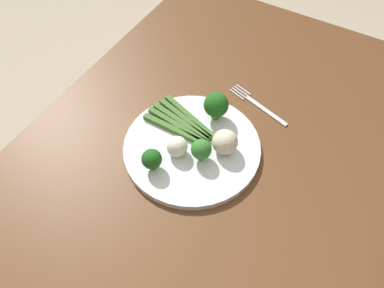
{
  "coord_description": "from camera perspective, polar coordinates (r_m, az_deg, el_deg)",
  "views": [
    {
      "loc": [
        -0.36,
        -0.2,
        1.43
      ],
      "look_at": [
        0.06,
        0.05,
        0.77
      ],
      "focal_mm": 36.54,
      "sensor_mm": 36.0,
      "label": 1
    }
  ],
  "objects": [
    {
      "name": "dining_table",
      "position": [
        0.9,
        0.48,
        -9.19
      ],
      "size": [
        1.29,
        0.8,
        0.75
      ],
      "color": "brown",
      "rests_on": "ground_plane"
    },
    {
      "name": "plate",
      "position": [
        0.84,
        0.0,
        -0.51
      ],
      "size": [
        0.29,
        0.29,
        0.01
      ],
      "primitive_type": "cylinder",
      "color": "white",
      "rests_on": "dining_table"
    },
    {
      "name": "asparagus_bundle",
      "position": [
        0.86,
        -1.59,
        3.11
      ],
      "size": [
        0.09,
        0.16,
        0.01
      ],
      "rotation": [
        0.0,
        0.0,
        1.4
      ],
      "color": "#3D6626",
      "rests_on": "plate"
    },
    {
      "name": "broccoli_outer_edge",
      "position": [
        0.79,
        1.36,
        -0.82
      ],
      "size": [
        0.04,
        0.04,
        0.05
      ],
      "color": "#609E3D",
      "rests_on": "plate"
    },
    {
      "name": "broccoli_left",
      "position": [
        0.78,
        -5.9,
        -2.22
      ],
      "size": [
        0.04,
        0.04,
        0.05
      ],
      "color": "#4C7F2B",
      "rests_on": "plate"
    },
    {
      "name": "broccoli_back_right",
      "position": [
        0.85,
        3.54,
        5.67
      ],
      "size": [
        0.05,
        0.05,
        0.07
      ],
      "color": "#4C7F2B",
      "rests_on": "plate"
    },
    {
      "name": "cauliflower_right",
      "position": [
        0.8,
        -2.2,
        -0.36
      ],
      "size": [
        0.04,
        0.04,
        0.04
      ],
      "primitive_type": "sphere",
      "color": "white",
      "rests_on": "plate"
    },
    {
      "name": "cauliflower_front",
      "position": [
        0.8,
        4.83,
        0.28
      ],
      "size": [
        0.05,
        0.05,
        0.05
      ],
      "primitive_type": "sphere",
      "color": "beige",
      "rests_on": "plate"
    },
    {
      "name": "fork",
      "position": [
        0.93,
        9.58,
        5.64
      ],
      "size": [
        0.07,
        0.16,
        0.0
      ],
      "rotation": [
        0.0,
        0.0,
        1.28
      ],
      "color": "silver",
      "rests_on": "dining_table"
    }
  ]
}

